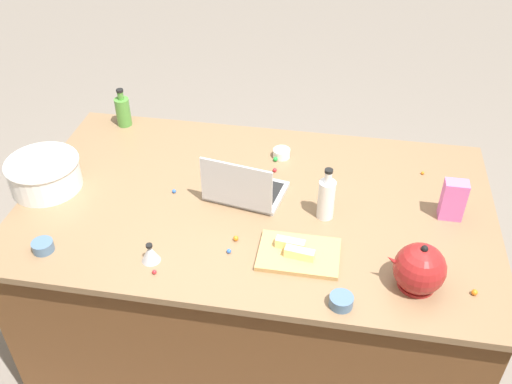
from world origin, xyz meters
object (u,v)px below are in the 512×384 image
(laptop, at_px, (243,189))
(bottle_olive, at_px, (123,111))
(kettle, at_px, (419,269))
(ramekin_wide, at_px, (282,153))
(bottle_vinegar, at_px, (326,198))
(butter_stick_right, at_px, (300,253))
(butter_stick_left, at_px, (290,244))
(candy_bag, at_px, (453,200))
(ramekin_small, at_px, (43,246))
(ramekin_medium, at_px, (341,301))
(kitchen_timer, at_px, (150,253))
(mixing_bowl_large, at_px, (44,173))
(cutting_board, at_px, (299,254))

(laptop, height_order, bottle_olive, laptop)
(kettle, xyz_separation_m, ramekin_wide, (0.57, -0.71, -0.06))
(bottle_vinegar, xyz_separation_m, butter_stick_right, (0.07, 0.27, -0.06))
(laptop, height_order, butter_stick_left, laptop)
(candy_bag, bearing_deg, butter_stick_right, 31.86)
(ramekin_small, height_order, candy_bag, candy_bag)
(bottle_olive, bearing_deg, ramekin_small, 91.01)
(ramekin_medium, distance_m, candy_bag, 0.67)
(kitchen_timer, bearing_deg, butter_stick_right, -170.42)
(butter_stick_left, xyz_separation_m, ramekin_medium, (-0.20, 0.23, -0.02))
(laptop, distance_m, mixing_bowl_large, 0.84)
(kettle, bearing_deg, laptop, -29.08)
(kettle, bearing_deg, ramekin_small, 2.37)
(kitchen_timer, relative_size, candy_bag, 0.45)
(laptop, bearing_deg, mixing_bowl_large, 4.56)
(laptop, bearing_deg, cutting_board, 131.00)
(cutting_board, xyz_separation_m, ramekin_wide, (0.15, -0.63, 0.01))
(mixing_bowl_large, relative_size, cutting_board, 1.03)
(cutting_board, distance_m, butter_stick_left, 0.05)
(bottle_olive, distance_m, butter_stick_left, 1.19)
(ramekin_medium, distance_m, kitchen_timer, 0.70)
(ramekin_medium, bearing_deg, mixing_bowl_large, -19.46)
(mixing_bowl_large, xyz_separation_m, bottle_olive, (-0.15, -0.54, 0.01))
(ramekin_wide, height_order, candy_bag, candy_bag)
(bottle_vinegar, relative_size, ramekin_small, 2.88)
(butter_stick_right, bearing_deg, candy_bag, -148.14)
(mixing_bowl_large, xyz_separation_m, kitchen_timer, (-0.57, 0.35, -0.03))
(kettle, height_order, butter_stick_left, kettle)
(kettle, distance_m, cutting_board, 0.43)
(bottle_vinegar, xyz_separation_m, kitchen_timer, (0.61, 0.36, -0.06))
(mixing_bowl_large, bearing_deg, kitchen_timer, 148.57)
(mixing_bowl_large, distance_m, bottle_vinegar, 1.18)
(bottle_vinegar, bearing_deg, kettle, 136.88)
(butter_stick_left, height_order, ramekin_small, butter_stick_left)
(cutting_board, height_order, ramekin_small, ramekin_small)
(kettle, height_order, butter_stick_right, kettle)
(butter_stick_right, xyz_separation_m, ramekin_small, (0.94, 0.11, -0.02))
(bottle_olive, height_order, ramekin_wide, bottle_olive)
(mixing_bowl_large, relative_size, kettle, 1.43)
(butter_stick_right, bearing_deg, ramekin_small, 6.51)
(mixing_bowl_large, distance_m, butter_stick_left, 1.09)
(butter_stick_right, bearing_deg, ramekin_wide, -76.67)
(bottle_olive, xyz_separation_m, candy_bag, (-1.52, 0.46, 0.01))
(ramekin_small, relative_size, ramekin_wide, 1.02)
(butter_stick_left, bearing_deg, butter_stick_right, 131.33)
(mixing_bowl_large, relative_size, ramekin_small, 3.85)
(laptop, height_order, kettle, laptop)
(mixing_bowl_large, relative_size, bottle_vinegar, 1.34)
(bottle_vinegar, height_order, cutting_board, bottle_vinegar)
(kettle, bearing_deg, candy_bag, -110.36)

